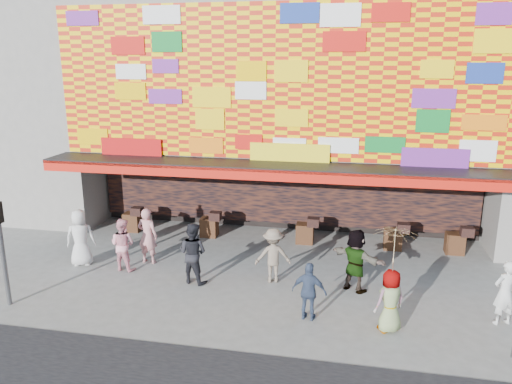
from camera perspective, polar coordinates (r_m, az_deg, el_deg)
ground at (r=13.78m, az=-0.68°, el=-12.20°), size 90.00×90.00×0.00m
shop_building at (r=20.35m, az=4.15°, el=11.96°), size 15.20×9.40×10.00m
signal_left at (r=14.36m, az=-27.15°, el=-4.72°), size 0.22×0.20×3.00m
ped_a at (r=16.55m, az=-19.43°, el=-4.93°), size 1.03×0.85×1.80m
ped_b at (r=16.14m, az=-12.29°, el=-4.91°), size 0.70×0.50×1.80m
ped_c at (r=14.55m, az=-7.24°, el=-6.91°), size 1.01×0.87×1.80m
ped_d at (r=14.51m, az=1.95°, el=-7.25°), size 1.16×0.86×1.61m
ped_e at (r=12.59m, az=6.10°, el=-11.24°), size 0.92×0.50×1.50m
ped_f at (r=14.20m, az=11.32°, el=-7.66°), size 1.69×1.32×1.79m
ped_g at (r=12.43m, az=15.09°, el=-11.93°), size 0.91×0.82×1.55m
ped_h at (r=13.69m, az=26.56°, el=-10.26°), size 0.71×0.59×1.65m
ped_i at (r=15.83m, az=-14.99°, el=-5.80°), size 0.88×0.73×1.63m
parasol at (r=11.89m, az=15.54°, el=-6.02°), size 1.05×1.06×1.85m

